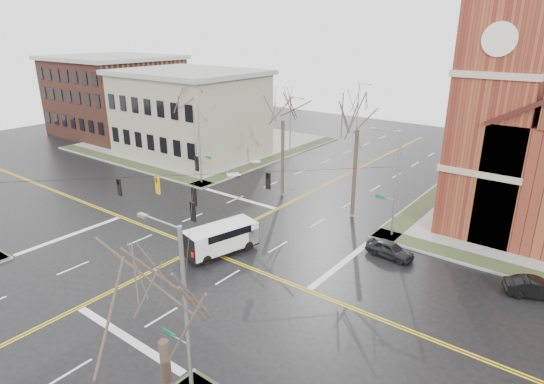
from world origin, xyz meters
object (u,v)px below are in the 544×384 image
Objects in this scene: cargo_van at (223,236)px; tree_nw_near at (283,116)px; signal_pole_ne at (395,181)px; tree_se at (162,330)px; streetlight_north_a at (291,123)px; streetlight_north_b at (359,105)px; signal_pole_se at (183,312)px; tree_ne at (358,124)px; signal_pole_nw at (200,141)px; parked_car_a at (390,249)px; parked_car_b at (536,288)px; tree_nw_far at (190,104)px.

tree_nw_near reaches higher than cargo_van.
signal_pole_ne is 1.44× the size of cargo_van.
streetlight_north_a is at bearing 120.09° from tree_se.
streetlight_north_b is (-21.97, 36.50, -0.48)m from signal_pole_ne.
streetlight_north_b is 0.80× the size of tree_se.
signal_pole_se is at bearing -69.73° from streetlight_north_b.
streetlight_north_b is at bearing 90.00° from streetlight_north_a.
tree_se is (24.80, -62.79, 2.77)m from streetlight_north_b.
tree_nw_near is at bearing 119.13° from tree_se.
signal_pole_se is at bearing -79.49° from tree_ne.
tree_nw_near is at bearing 15.72° from signal_pole_nw.
parked_car_a is 0.31× the size of tree_ne.
streetlight_north_a is 49.53m from tree_se.
parked_car_a is (1.56, -3.61, -4.31)m from signal_pole_ne.
signal_pole_ne is at bearing -58.95° from streetlight_north_b.
tree_ne is at bearing 49.25° from parked_car_b.
cargo_van is at bearing 128.96° from parked_car_a.
tree_nw_far is (-4.24, -34.39, 4.02)m from streetlight_north_b.
tree_se is at bearing -37.38° from cargo_van.
cargo_van is at bearing -38.82° from signal_pole_nw.
signal_pole_se is at bearing -43.76° from tree_nw_far.
tree_ne reaches higher than tree_se.
tree_ne is at bearing -40.01° from streetlight_north_a.
tree_se is at bearing -60.87° from tree_nw_near.
signal_pole_nw is 18.52m from tree_ne.
streetlight_north_b is at bearing 88.95° from signal_pole_nw.
cargo_van is 20.54m from tree_se.
streetlight_north_b is (0.67, 36.50, -0.48)m from signal_pole_nw.
tree_nw_near is at bearing 117.42° from signal_pole_se.
signal_pole_se is (22.64, -23.00, 0.00)m from signal_pole_nw.
parked_car_a is at bearing 93.19° from tree_se.
signal_pole_se is at bearing 130.61° from tree_se.
cargo_van is 1.66× the size of parked_car_a.
parked_car_a is 9.99m from parked_car_b.
parked_car_b is 0.33× the size of tree_nw_near.
tree_nw_far is (-3.57, 2.11, 3.53)m from signal_pole_nw.
tree_ne is 1.22× the size of tree_se.
cargo_van is 22.21m from parked_car_b.
streetlight_north_a is at bearing 122.03° from tree_nw_near.
tree_nw_far is (-26.22, 2.11, 3.53)m from signal_pole_ne.
tree_ne is at bearing 157.26° from signal_pole_ne.
streetlight_north_a is at bearing 54.92° from parked_car_a.
signal_pole_nw is at bearing -92.32° from streetlight_north_a.
parked_car_a is (10.81, 7.16, -0.68)m from cargo_van.
tree_nw_near is (9.34, 2.63, 3.52)m from signal_pole_nw.
streetlight_north_a reaches higher than cargo_van.
signal_pole_nw is 32.28m from signal_pole_se.
signal_pole_se is 4.90m from tree_se.
tree_se is (29.04, -28.40, -1.25)m from tree_nw_far.
tree_se is (7.45, -28.23, -1.56)m from tree_ne.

